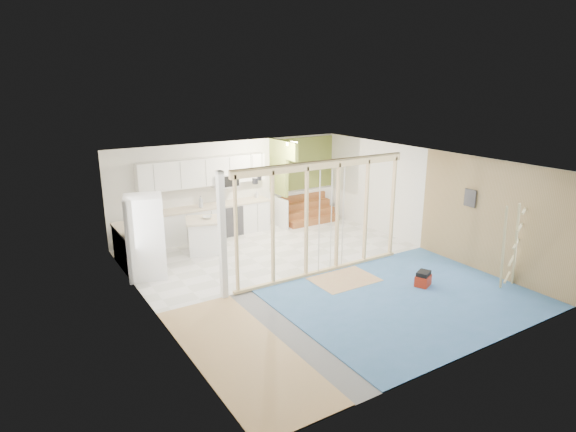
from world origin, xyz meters
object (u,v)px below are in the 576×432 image
island (205,236)px  fridge (146,237)px  toolbox (423,279)px  ladder (511,246)px

island → fridge: bearing=-135.8°
island → toolbox: island is taller
fridge → island: size_ratio=1.64×
island → ladder: 7.09m
island → ladder: bearing=-31.6°
island → toolbox: 5.43m
fridge → toolbox: (4.80, -3.63, -0.77)m
fridge → ladder: (6.20, -4.64, 0.03)m
fridge → ladder: 7.74m
fridge → island: (1.68, 0.80, -0.49)m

